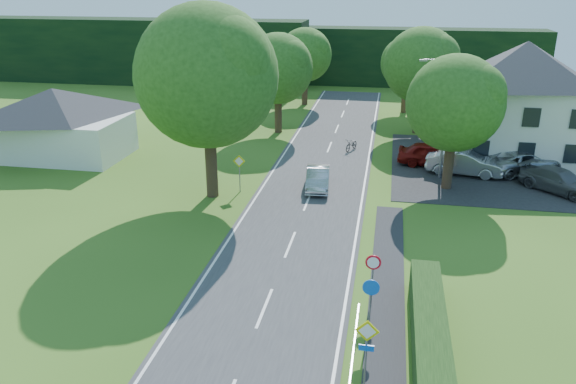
% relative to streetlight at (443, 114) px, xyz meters
% --- Properties ---
extents(road, '(7.00, 80.00, 0.04)m').
position_rel_streetlight_xyz_m(road, '(-8.06, -10.00, -4.44)').
color(road, '#353537').
rests_on(road, ground).
extents(parking_pad, '(14.00, 16.00, 0.04)m').
position_rel_streetlight_xyz_m(parking_pad, '(3.94, 3.00, -4.44)').
color(parking_pad, black).
rests_on(parking_pad, ground).
extents(line_edge_left, '(0.12, 80.00, 0.01)m').
position_rel_streetlight_xyz_m(line_edge_left, '(-11.31, -10.00, -4.42)').
color(line_edge_left, white).
rests_on(line_edge_left, road).
extents(line_edge_right, '(0.12, 80.00, 0.01)m').
position_rel_streetlight_xyz_m(line_edge_right, '(-4.81, -10.00, -4.42)').
color(line_edge_right, white).
rests_on(line_edge_right, road).
extents(line_centre, '(0.12, 80.00, 0.01)m').
position_rel_streetlight_xyz_m(line_centre, '(-8.06, -10.00, -4.42)').
color(line_centre, white).
rests_on(line_centre, road).
extents(tree_main, '(9.40, 9.40, 11.64)m').
position_rel_streetlight_xyz_m(tree_main, '(-14.06, -6.00, 1.36)').
color(tree_main, '#254B16').
rests_on(tree_main, ground).
extents(tree_left_far, '(7.00, 7.00, 8.58)m').
position_rel_streetlight_xyz_m(tree_left_far, '(-13.06, 10.00, -0.17)').
color(tree_left_far, '#254B16').
rests_on(tree_left_far, ground).
extents(tree_right_far, '(7.40, 7.40, 9.09)m').
position_rel_streetlight_xyz_m(tree_right_far, '(-1.06, 12.00, 0.08)').
color(tree_right_far, '#254B16').
rests_on(tree_right_far, ground).
extents(tree_left_back, '(6.60, 6.60, 8.07)m').
position_rel_streetlight_xyz_m(tree_left_back, '(-12.56, 22.00, -0.43)').
color(tree_left_back, '#254B16').
rests_on(tree_left_back, ground).
extents(tree_right_back, '(6.20, 6.20, 7.56)m').
position_rel_streetlight_xyz_m(tree_right_back, '(-2.06, 20.00, -0.68)').
color(tree_right_back, '#254B16').
rests_on(tree_right_back, ground).
extents(tree_right_mid, '(7.00, 7.00, 8.58)m').
position_rel_streetlight_xyz_m(tree_right_mid, '(0.44, -2.00, -0.17)').
color(tree_right_mid, '#254B16').
rests_on(tree_right_mid, ground).
extents(treeline_left, '(44.00, 6.00, 8.00)m').
position_rel_streetlight_xyz_m(treeline_left, '(-36.06, 32.00, -0.46)').
color(treeline_left, black).
rests_on(treeline_left, ground).
extents(treeline_right, '(30.00, 5.00, 7.00)m').
position_rel_streetlight_xyz_m(treeline_right, '(-0.06, 36.00, -0.96)').
color(treeline_right, black).
rests_on(treeline_right, ground).
extents(bungalow_left, '(11.00, 6.50, 5.20)m').
position_rel_streetlight_xyz_m(bungalow_left, '(-28.06, 0.00, -1.75)').
color(bungalow_left, silver).
rests_on(bungalow_left, ground).
extents(house_white, '(10.60, 8.40, 8.60)m').
position_rel_streetlight_xyz_m(house_white, '(5.94, 6.00, -0.06)').
color(house_white, silver).
rests_on(house_white, ground).
extents(streetlight, '(2.03, 0.18, 8.00)m').
position_rel_streetlight_xyz_m(streetlight, '(0.00, 0.00, 0.00)').
color(streetlight, slate).
rests_on(streetlight, ground).
extents(sign_priority_right, '(0.78, 0.09, 2.59)m').
position_rel_streetlight_xyz_m(sign_priority_right, '(-3.76, -22.02, -2.67)').
color(sign_priority_right, slate).
rests_on(sign_priority_right, ground).
extents(sign_roundabout, '(0.64, 0.08, 2.37)m').
position_rel_streetlight_xyz_m(sign_roundabout, '(-3.76, -19.02, -2.79)').
color(sign_roundabout, slate).
rests_on(sign_roundabout, ground).
extents(sign_speed_limit, '(0.64, 0.11, 2.37)m').
position_rel_streetlight_xyz_m(sign_speed_limit, '(-3.76, -17.03, -2.70)').
color(sign_speed_limit, slate).
rests_on(sign_speed_limit, ground).
extents(sign_priority_left, '(0.78, 0.09, 2.44)m').
position_rel_streetlight_xyz_m(sign_priority_left, '(-12.56, -5.02, -2.75)').
color(sign_priority_left, slate).
rests_on(sign_priority_left, ground).
extents(moving_car, '(1.83, 4.26, 1.36)m').
position_rel_streetlight_xyz_m(moving_car, '(-7.76, -3.53, -3.74)').
color(moving_car, '#AFB0B4').
rests_on(moving_car, road).
extents(motorcycle, '(1.25, 1.92, 0.95)m').
position_rel_streetlight_xyz_m(motorcycle, '(-6.26, 5.38, -3.95)').
color(motorcycle, black).
rests_on(motorcycle, road).
extents(parked_car_red, '(5.02, 2.34, 1.66)m').
position_rel_streetlight_xyz_m(parked_car_red, '(-0.25, 2.60, -3.59)').
color(parked_car_red, maroon).
rests_on(parked_car_red, parking_pad).
extents(parked_car_silver_a, '(5.36, 2.60, 1.69)m').
position_rel_streetlight_xyz_m(parked_car_silver_a, '(1.81, 1.00, -3.58)').
color(parked_car_silver_a, '#A6A6AA').
rests_on(parked_car_silver_a, parking_pad).
extents(parked_car_grey, '(5.06, 4.99, 1.47)m').
position_rel_streetlight_xyz_m(parked_car_grey, '(7.36, -1.47, -3.69)').
color(parked_car_grey, '#4E4F53').
rests_on(parked_car_grey, parking_pad).
extents(parked_car_silver_b, '(6.12, 4.82, 1.54)m').
position_rel_streetlight_xyz_m(parked_car_silver_b, '(5.89, 2.11, -3.65)').
color(parked_car_silver_b, '#A8AAAF').
rests_on(parked_car_silver_b, parking_pad).
extents(parasol, '(2.03, 2.06, 1.72)m').
position_rel_streetlight_xyz_m(parasol, '(0.71, 2.36, -3.56)').
color(parasol, '#A82B0D').
rests_on(parasol, parking_pad).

